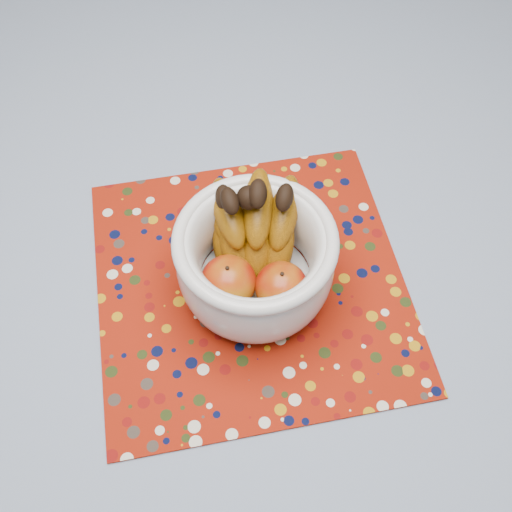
# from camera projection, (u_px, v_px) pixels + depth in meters

# --- Properties ---
(table) EXTENTS (1.20, 1.20, 0.75)m
(table) POSITION_uv_depth(u_px,v_px,m) (247.00, 263.00, 0.96)
(table) COLOR brown
(table) RESTS_ON ground
(tablecloth) EXTENTS (1.32, 1.32, 0.01)m
(tablecloth) POSITION_uv_depth(u_px,v_px,m) (246.00, 235.00, 0.90)
(tablecloth) COLOR slate
(tablecloth) RESTS_ON table
(placemat) EXTENTS (0.55, 0.55, 0.00)m
(placemat) POSITION_uv_depth(u_px,v_px,m) (251.00, 282.00, 0.84)
(placemat) COLOR maroon
(placemat) RESTS_ON tablecloth
(fruit_bowl) EXTENTS (0.22, 0.22, 0.17)m
(fruit_bowl) POSITION_uv_depth(u_px,v_px,m) (251.00, 250.00, 0.78)
(fruit_bowl) COLOR silver
(fruit_bowl) RESTS_ON placemat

